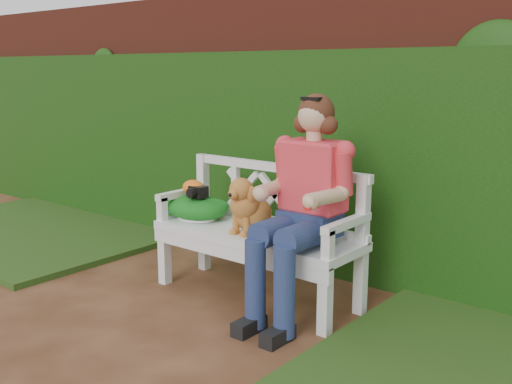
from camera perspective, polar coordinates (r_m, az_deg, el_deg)
The scene contains 11 objects.
ground at distance 3.86m, azimuth -12.55°, elevation -12.54°, with size 60.00×60.00×0.00m, color #402111.
brick_wall at distance 4.94m, azimuth 4.45°, elevation 6.24°, with size 10.00×0.30×2.20m, color maroon.
ivy_hedge at distance 4.79m, azimuth 2.90°, elevation 3.08°, with size 10.00×0.18×1.70m, color #214914.
grass_left at distance 6.22m, azimuth -19.86°, elevation -3.37°, with size 2.60×2.00×0.05m, color #19360C.
garden_bench at distance 4.16m, azimuth -0.00°, elevation -6.89°, with size 1.58×0.60×0.48m, color white, non-canonical shape.
seated_woman at distance 3.77m, azimuth 5.01°, elevation -1.65°, with size 0.59×0.79×1.40m, color #D93E51, non-canonical shape.
dog at distance 4.02m, azimuth -0.56°, elevation -1.12°, with size 0.26×0.35×0.39m, color #95551E, non-canonical shape.
tennis_racket at distance 4.43m, azimuth -5.94°, elevation -2.38°, with size 0.59×0.25×0.03m, color white, non-canonical shape.
green_bag at distance 4.43m, azimuth -5.67°, elevation -1.41°, with size 0.50×0.39×0.17m, color green, non-canonical shape.
camera_item at distance 4.35m, azimuth -5.51°, elevation 0.04°, with size 0.12×0.09×0.08m, color black.
baseball_glove at distance 4.41m, azimuth -5.98°, elevation 0.42°, with size 0.18×0.13×0.11m, color orange.
Camera 1 is at (2.80, -2.14, 1.57)m, focal length 42.00 mm.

